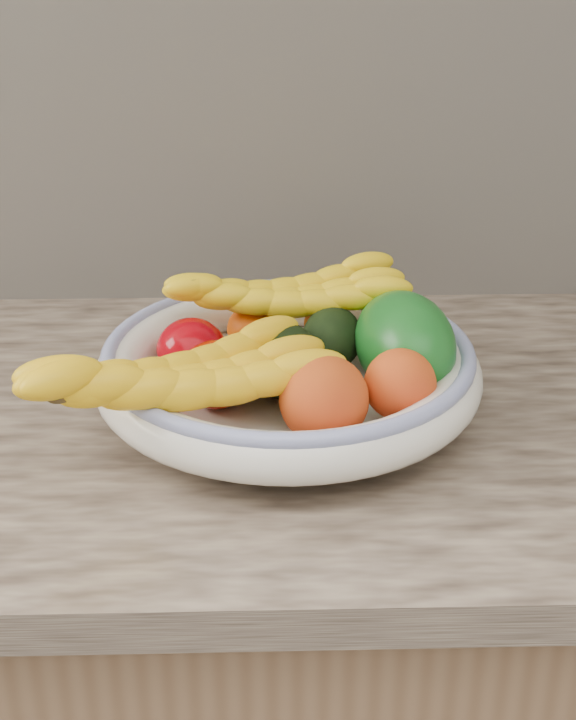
% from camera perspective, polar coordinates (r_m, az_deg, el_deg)
% --- Properties ---
extents(kitchen_counter, '(2.44, 0.66, 1.40)m').
position_cam_1_polar(kitchen_counter, '(1.32, -0.03, -19.30)').
color(kitchen_counter, brown).
rests_on(kitchen_counter, ground).
extents(fruit_bowl, '(0.39, 0.39, 0.08)m').
position_cam_1_polar(fruit_bowl, '(1.01, 0.00, -0.58)').
color(fruit_bowl, white).
rests_on(fruit_bowl, kitchen_counter).
extents(clementine_back_left, '(0.07, 0.07, 0.05)m').
position_cam_1_polar(clementine_back_left, '(1.09, -1.98, 1.78)').
color(clementine_back_left, '#DF5004').
rests_on(clementine_back_left, fruit_bowl).
extents(clementine_back_right, '(0.06, 0.06, 0.04)m').
position_cam_1_polar(clementine_back_right, '(1.11, 2.16, 2.08)').
color(clementine_back_right, orange).
rests_on(clementine_back_right, fruit_bowl).
extents(tomato_left, '(0.08, 0.08, 0.06)m').
position_cam_1_polar(tomato_left, '(1.03, -5.51, 0.62)').
color(tomato_left, '#9E0009').
rests_on(tomato_left, fruit_bowl).
extents(tomato_near_left, '(0.09, 0.09, 0.07)m').
position_cam_1_polar(tomato_near_left, '(0.98, -4.11, -0.83)').
color(tomato_near_left, '#9F0C00').
rests_on(tomato_near_left, fruit_bowl).
extents(avocado_center, '(0.12, 0.13, 0.08)m').
position_cam_1_polar(avocado_center, '(1.00, -0.38, 0.05)').
color(avocado_center, black).
rests_on(avocado_center, fruit_bowl).
extents(avocado_right, '(0.08, 0.10, 0.06)m').
position_cam_1_polar(avocado_right, '(1.05, 2.51, 1.26)').
color(avocado_right, black).
rests_on(avocado_right, fruit_bowl).
extents(green_mango, '(0.15, 0.17, 0.12)m').
position_cam_1_polar(green_mango, '(1.01, 6.64, 0.94)').
color(green_mango, '#0F5416').
rests_on(green_mango, fruit_bowl).
extents(peach_front, '(0.09, 0.09, 0.08)m').
position_cam_1_polar(peach_front, '(0.92, 2.06, -2.25)').
color(peach_front, orange).
rests_on(peach_front, fruit_bowl).
extents(peach_right, '(0.08, 0.08, 0.07)m').
position_cam_1_polar(peach_right, '(0.95, 6.39, -1.39)').
color(peach_right, orange).
rests_on(peach_right, fruit_bowl).
extents(banana_bunch_back, '(0.28, 0.14, 0.08)m').
position_cam_1_polar(banana_bunch_back, '(1.08, -0.15, 3.36)').
color(banana_bunch_back, yellow).
rests_on(banana_bunch_back, fruit_bowl).
extents(banana_bunch_front, '(0.33, 0.24, 0.09)m').
position_cam_1_polar(banana_bunch_front, '(0.91, -6.14, -1.47)').
color(banana_bunch_front, yellow).
rests_on(banana_bunch_front, fruit_bowl).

